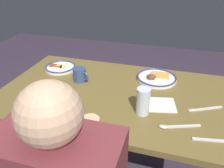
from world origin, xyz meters
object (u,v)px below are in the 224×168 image
object	(u,v)px
coffee_mug	(80,75)
butter_knife	(47,108)
cell_phone	(48,90)
plate_center_pancakes	(60,67)
paper_napkin	(161,105)
plate_near_main	(156,78)
tea_spoon	(174,126)
drinking_glass	(143,102)
fork_far	(205,109)
fork_near	(214,140)

from	to	relation	value
coffee_mug	butter_knife	size ratio (longest dim) A/B	0.54
coffee_mug	cell_phone	distance (m)	0.22
plate_center_pancakes	paper_napkin	bearing A→B (deg)	160.77
plate_near_main	tea_spoon	size ratio (longest dim) A/B	1.36
plate_center_pancakes	butter_knife	world-z (taller)	plate_center_pancakes
tea_spoon	plate_center_pancakes	bearing A→B (deg)	-27.56
plate_near_main	cell_phone	bearing A→B (deg)	28.29
drinking_glass	fork_far	bearing A→B (deg)	-158.51
plate_center_pancakes	tea_spoon	xyz separation A→B (m)	(-0.81, 0.42, -0.01)
coffee_mug	fork_near	bearing A→B (deg)	156.08
coffee_mug	fork_far	world-z (taller)	coffee_mug
coffee_mug	plate_near_main	bearing A→B (deg)	-161.85
paper_napkin	fork_far	xyz separation A→B (m)	(-0.22, -0.02, 0.00)
cell_phone	butter_knife	xyz separation A→B (m)	(-0.09, 0.16, -0.00)
coffee_mug	paper_napkin	bearing A→B (deg)	165.92
plate_near_main	coffee_mug	xyz separation A→B (m)	(0.47, 0.15, 0.03)
cell_phone	fork_near	distance (m)	0.93
fork_near	drinking_glass	bearing A→B (deg)	-18.82
paper_napkin	fork_near	xyz separation A→B (m)	(-0.25, 0.21, 0.00)
butter_knife	plate_near_main	bearing A→B (deg)	-136.80
plate_center_pancakes	coffee_mug	bearing A→B (deg)	149.08
coffee_mug	paper_napkin	size ratio (longest dim) A/B	0.74
plate_near_main	fork_near	xyz separation A→B (m)	(-0.31, 0.50, -0.01)
coffee_mug	cell_phone	bearing A→B (deg)	51.56
butter_knife	fork_near	bearing A→B (deg)	179.15
coffee_mug	paper_napkin	distance (m)	0.55
drinking_glass	butter_knife	bearing A→B (deg)	11.69
cell_phone	paper_napkin	world-z (taller)	cell_phone
paper_napkin	fork_near	distance (m)	0.33
tea_spoon	butter_knife	bearing A→B (deg)	2.84
fork_far	butter_knife	size ratio (longest dim) A/B	0.85
plate_center_pancakes	drinking_glass	distance (m)	0.74
butter_knife	tea_spoon	bearing A→B (deg)	-177.16
drinking_glass	plate_near_main	bearing A→B (deg)	-94.02
plate_near_main	paper_napkin	distance (m)	0.29
plate_near_main	drinking_glass	xyz separation A→B (m)	(0.03, 0.38, 0.05)
butter_knife	tea_spoon	xyz separation A→B (m)	(-0.65, -0.03, 0.00)
plate_center_pancakes	cell_phone	size ratio (longest dim) A/B	1.49
coffee_mug	butter_knife	xyz separation A→B (m)	(0.05, 0.33, -0.04)
cell_phone	paper_napkin	distance (m)	0.67
plate_near_main	paper_napkin	xyz separation A→B (m)	(-0.06, 0.29, -0.01)
plate_center_pancakes	butter_knife	bearing A→B (deg)	109.22
plate_near_main	drinking_glass	size ratio (longest dim) A/B	1.81
plate_center_pancakes	fork_near	world-z (taller)	plate_center_pancakes
coffee_mug	drinking_glass	distance (m)	0.50
cell_phone	fork_far	size ratio (longest dim) A/B	0.81
plate_near_main	tea_spoon	distance (m)	0.47
drinking_glass	paper_napkin	bearing A→B (deg)	-131.51
plate_center_pancakes	paper_napkin	world-z (taller)	plate_center_pancakes
plate_near_main	cell_phone	world-z (taller)	plate_near_main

